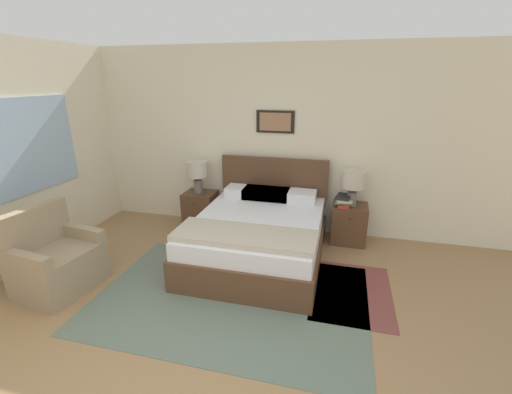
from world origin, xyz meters
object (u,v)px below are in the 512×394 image
Objects in this scene: bed at (259,234)px; table_lamp_near_window at (197,171)px; armchair at (56,262)px; nightstand_by_door at (349,224)px; table_lamp_by_door at (353,182)px; nightstand_near_window at (201,209)px.

bed is 4.03× the size of table_lamp_near_window.
bed reaches higher than armchair.
table_lamp_near_window reaches higher than nightstand_by_door.
armchair is at bearing -147.80° from nightstand_by_door.
table_lamp_near_window is 2.20m from table_lamp_by_door.
table_lamp_near_window is (-1.10, 0.72, 0.55)m from bed.
armchair is 2.15m from table_lamp_near_window.
armchair is (-1.94, -1.18, -0.01)m from bed.
nightstand_near_window is 2.19m from nightstand_by_door.
nightstand_near_window is at bearing 146.31° from bed.
nightstand_by_door is at bearing 118.30° from table_lamp_by_door.
bed reaches higher than table_lamp_by_door.
nightstand_near_window is at bearing 163.57° from armchair.
bed is 3.58× the size of nightstand_by_door.
bed is at bearing -146.85° from table_lamp_by_door.
armchair is at bearing -147.97° from table_lamp_by_door.
table_lamp_by_door is (3.04, 1.90, 0.56)m from armchair.
nightstand_by_door is 2.28m from table_lamp_near_window.
nightstand_near_window is 2.27m from table_lamp_by_door.
armchair is at bearing -148.62° from bed.
bed is 2.16× the size of armchair.
armchair is 3.63m from table_lamp_by_door.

